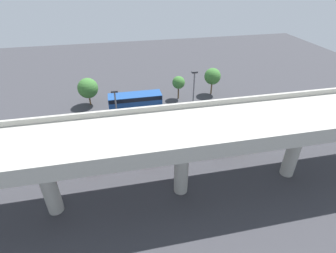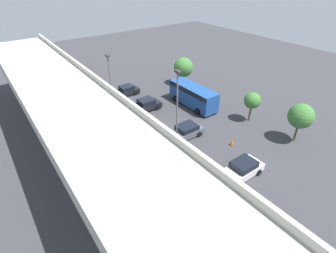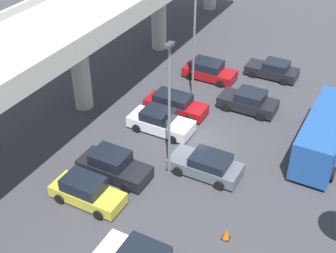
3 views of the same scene
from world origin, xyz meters
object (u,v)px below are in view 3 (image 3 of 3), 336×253
object	(u,v)px
parked_car_2	(113,165)
lamp_post_near_aisle	(194,37)
parked_car_8	(273,70)
parked_car_4	(160,121)
shuttle_bus	(325,132)
parked_car_6	(249,101)
lamp_post_mid_lot	(169,104)
parked_car_5	(175,104)
parked_car_3	(207,165)
parked_car_7	(209,70)
traffic_cone	(226,234)
parked_car_1	(86,191)

from	to	relation	value
parked_car_2	lamp_post_near_aisle	world-z (taller)	lamp_post_near_aisle
parked_car_2	parked_car_8	xyz separation A→B (m)	(17.16, -4.84, -0.10)
parked_car_4	shuttle_bus	size ratio (longest dim) A/B	0.59
parked_car_4	parked_car_8	distance (m)	12.36
parked_car_6	parked_car_8	distance (m)	5.94
parked_car_8	lamp_post_mid_lot	world-z (taller)	lamp_post_mid_lot
parked_car_2	parked_car_5	world-z (taller)	parked_car_2
parked_car_3	parked_car_7	bearing A→B (deg)	-66.80
parked_car_2	lamp_post_near_aisle	bearing A→B (deg)	89.39
parked_car_2	parked_car_7	bearing A→B (deg)	89.46
parked_car_8	parked_car_2	bearing A→B (deg)	74.24
parked_car_7	traffic_cone	distance (m)	17.86
parked_car_1	traffic_cone	distance (m)	8.39
parked_car_5	traffic_cone	world-z (taller)	parked_car_5
parked_car_1	parked_car_3	distance (m)	7.58
parked_car_4	traffic_cone	xyz separation A→B (m)	(-7.26, -7.99, -0.40)
parked_car_1	parked_car_7	xyz separation A→B (m)	(17.05, -0.23, -0.02)
traffic_cone	parked_car_1	bearing A→B (deg)	97.68
shuttle_bus	parked_car_1	bearing A→B (deg)	-44.99
parked_car_2	shuttle_bus	size ratio (longest dim) A/B	0.58
parked_car_4	parked_car_7	bearing A→B (deg)	90.49
parked_car_3	parked_car_6	distance (m)	8.36
parked_car_3	lamp_post_near_aisle	distance (m)	10.60
parked_car_1	parked_car_4	world-z (taller)	parked_car_1
parked_car_3	parked_car_4	xyz separation A→B (m)	(2.83, 4.85, 0.04)
parked_car_6	lamp_post_mid_lot	xyz separation A→B (m)	(-9.37, 1.84, 4.40)
parked_car_6	parked_car_7	bearing A→B (deg)	-34.01
parked_car_7	traffic_cone	bearing A→B (deg)	-63.14
parked_car_8	lamp_post_mid_lot	bearing A→B (deg)	82.98
parked_car_7	lamp_post_mid_lot	bearing A→B (deg)	-77.30
parked_car_1	parked_car_6	distance (m)	14.74
parked_car_4	lamp_post_mid_lot	bearing A→B (deg)	-54.52
parked_car_7	lamp_post_near_aisle	size ratio (longest dim) A/B	0.51
parked_car_2	lamp_post_mid_lot	size ratio (longest dim) A/B	0.52
parked_car_2	parked_car_7	world-z (taller)	parked_car_2
lamp_post_mid_lot	traffic_cone	distance (m)	7.89
parked_car_5	parked_car_8	world-z (taller)	parked_car_5
parked_car_1	lamp_post_near_aisle	xyz separation A→B (m)	(13.88, -0.22, 4.24)
parked_car_1	parked_car_3	world-z (taller)	parked_car_1
parked_car_1	parked_car_6	size ratio (longest dim) A/B	1.02
parked_car_1	parked_car_5	size ratio (longest dim) A/B	0.94
parked_car_3	lamp_post_near_aisle	size ratio (longest dim) A/B	0.53
parked_car_5	parked_car_2	bearing A→B (deg)	-90.24
parked_car_3	parked_car_8	xyz separation A→B (m)	(14.29, 0.22, -0.02)
parked_car_2	shuttle_bus	xyz separation A→B (m)	(8.38, -10.95, 0.96)
parked_car_6	traffic_cone	world-z (taller)	parked_car_6
parked_car_1	parked_car_8	distance (m)	20.44
parked_car_6	parked_car_7	distance (m)	5.63
parked_car_8	lamp_post_mid_lot	size ratio (longest dim) A/B	0.49
parked_car_2	lamp_post_near_aisle	distance (m)	11.97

